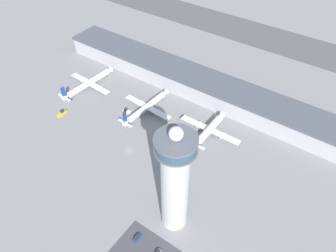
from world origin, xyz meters
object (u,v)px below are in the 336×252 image
airplane_gate_alpha (89,83)px  airplane_gate_charlie (209,130)px  airplane_gate_bravo (147,107)px  control_tower (175,181)px  service_truck_fuel (62,113)px  service_truck_baggage (188,140)px  service_truck_catering (127,111)px  car_white_wagon (137,238)px

airplane_gate_alpha → airplane_gate_charlie: 93.81m
airplane_gate_bravo → control_tower: bearing=-43.0°
service_truck_fuel → service_truck_baggage: size_ratio=0.99×
control_tower → airplane_gate_alpha: (-108.69, 52.39, -26.37)m
airplane_gate_bravo → service_truck_catering: (-10.74, -7.89, -3.25)m
control_tower → airplane_gate_charlie: (-15.21, 60.25, -26.32)m
control_tower → service_truck_baggage: control_tower is taller
car_white_wagon → service_truck_baggage: bearing=102.1°
service_truck_catering → service_truck_fuel: 42.02m
control_tower → car_white_wagon: size_ratio=13.27×
service_truck_fuel → service_truck_baggage: bearing=18.2°
control_tower → service_truck_catering: size_ratio=10.43×
airplane_gate_bravo → airplane_gate_charlie: size_ratio=1.06×
airplane_gate_charlie → service_truck_baggage: airplane_gate_charlie is taller
service_truck_fuel → control_tower: bearing=-11.8°
airplane_gate_alpha → airplane_gate_bravo: 49.67m
service_truck_fuel → service_truck_catering: bearing=37.7°
service_truck_catering → car_white_wagon: service_truck_catering is taller
airplane_gate_alpha → airplane_gate_bravo: size_ratio=1.07×
service_truck_baggage → airplane_gate_alpha: bearing=177.1°
control_tower → car_white_wagon: bearing=-115.6°
airplane_gate_charlie → car_white_wagon: size_ratio=8.63×
airplane_gate_alpha → service_truck_baggage: size_ratio=6.33×
airplane_gate_alpha → service_truck_fuel: 31.52m
service_truck_catering → service_truck_baggage: service_truck_baggage is taller
airplane_gate_alpha → airplane_gate_charlie: (93.48, 7.86, 0.05)m
service_truck_fuel → car_white_wagon: 102.38m
service_truck_catering → service_truck_fuel: bearing=-142.3°
control_tower → airplane_gate_bravo: bearing=137.0°
service_truck_catering → airplane_gate_charlie: bearing=13.4°
airplane_gate_charlie → service_truck_fuel: bearing=-156.2°
control_tower → airplane_gate_bravo: size_ratio=1.46×
control_tower → airplane_gate_alpha: bearing=154.3°
service_truck_baggage → car_white_wagon: (14.08, -65.87, -0.47)m
airplane_gate_bravo → airplane_gate_charlie: 44.18m
service_truck_baggage → airplane_gate_charlie: bearing=58.8°
service_truck_catering → car_white_wagon: (61.28, -65.10, -0.34)m
service_truck_baggage → car_white_wagon: size_ratio=1.54×
airplane_gate_charlie → service_truck_fuel: size_ratio=5.67×
control_tower → car_white_wagon: (-8.55, -17.86, -29.86)m
car_white_wagon → airplane_gate_bravo: bearing=124.7°
airplane_gate_charlie → service_truck_baggage: bearing=-121.2°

